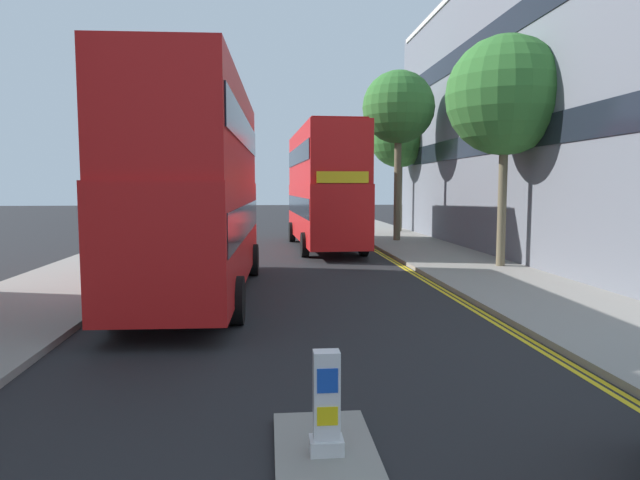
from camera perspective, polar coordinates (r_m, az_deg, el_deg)
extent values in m
cube|color=gray|center=(18.56, 17.32, -3.71)|extent=(4.00, 80.00, 0.14)
cube|color=gray|center=(18.14, -24.26, -4.16)|extent=(4.00, 80.00, 0.14)
cube|color=yellow|center=(15.99, 13.09, -5.28)|extent=(0.10, 56.00, 0.01)
cube|color=yellow|center=(15.95, 12.54, -5.31)|extent=(0.10, 56.00, 0.01)
cube|color=gray|center=(6.47, 0.65, -21.06)|extent=(1.10, 2.20, 0.10)
cube|color=silver|center=(6.41, 0.65, -20.02)|extent=(0.36, 0.28, 0.16)
cube|color=white|center=(6.19, 0.66, -15.37)|extent=(0.28, 0.20, 0.95)
cube|color=blue|center=(6.03, 0.76, -14.04)|extent=(0.22, 0.01, 0.26)
cube|color=yellow|center=(6.16, 0.76, -17.37)|extent=(0.22, 0.01, 0.20)
cube|color=red|center=(15.48, -12.05, 0.88)|extent=(2.81, 10.87, 2.60)
cube|color=red|center=(15.49, -12.24, 10.32)|extent=(2.75, 10.65, 2.50)
cube|color=black|center=(15.46, -12.07, 1.99)|extent=(2.82, 10.44, 0.84)
cube|color=black|center=(15.50, -12.25, 10.69)|extent=(2.81, 10.22, 0.80)
cube|color=yellow|center=(20.77, -9.97, 6.32)|extent=(2.00, 0.12, 0.44)
cube|color=maroon|center=(15.66, -12.34, 15.06)|extent=(2.53, 9.78, 0.10)
cylinder|color=black|center=(19.09, -14.23, -2.02)|extent=(0.33, 1.05, 1.04)
cylinder|color=black|center=(18.79, -6.72, -2.01)|extent=(0.33, 1.05, 1.04)
cylinder|color=black|center=(12.66, -19.81, -5.90)|extent=(0.33, 1.05, 1.04)
cylinder|color=black|center=(12.20, -8.39, -6.05)|extent=(0.33, 1.05, 1.04)
cube|color=red|center=(26.92, 0.37, 2.87)|extent=(2.90, 10.88, 2.60)
cube|color=red|center=(26.93, 0.37, 8.30)|extent=(2.84, 10.67, 2.50)
cube|color=black|center=(26.91, 0.37, 3.51)|extent=(2.91, 10.45, 0.84)
cube|color=black|center=(26.94, 0.37, 8.51)|extent=(2.89, 10.24, 0.80)
cube|color=yellow|center=(21.58, 2.31, 6.36)|extent=(2.00, 0.13, 0.44)
cube|color=maroon|center=(27.03, 0.37, 11.05)|extent=(2.61, 9.80, 0.10)
cylinder|color=black|center=(23.93, 4.42, -0.40)|extent=(0.34, 1.05, 1.04)
cylinder|color=black|center=(23.55, -1.55, -0.48)|extent=(0.34, 1.05, 1.04)
cylinder|color=black|center=(30.49, 1.84, 0.86)|extent=(0.34, 1.05, 1.04)
cylinder|color=black|center=(30.19, -2.84, 0.81)|extent=(0.34, 1.05, 1.04)
cylinder|color=#6B6047|center=(29.81, 7.83, 5.52)|extent=(0.36, 0.36, 5.75)
cylinder|color=#6B6047|center=(30.13, 9.41, 12.02)|extent=(0.27, 1.60, 1.17)
cylinder|color=#6B6047|center=(30.46, 6.77, 11.93)|extent=(1.24, 1.08, 1.12)
cylinder|color=#6B6047|center=(29.56, 7.42, 11.79)|extent=(0.85, 0.80, 0.78)
sphere|color=#33702D|center=(30.09, 7.93, 13.15)|extent=(3.72, 3.72, 3.72)
cylinder|color=#6B6047|center=(20.86, 17.92, 3.92)|extent=(0.30, 0.30, 4.70)
cylinder|color=#6B6047|center=(21.09, 19.79, 11.42)|extent=(0.43, 1.24, 0.93)
cylinder|color=#6B6047|center=(21.57, 17.88, 11.32)|extent=(1.23, 0.42, 0.92)
cylinder|color=#6B6047|center=(20.96, 16.16, 11.78)|extent=(0.60, 1.43, 1.08)
cylinder|color=#6B6047|center=(20.45, 17.50, 11.66)|extent=(0.94, 0.96, 0.91)
cylinder|color=#6B6047|center=(20.44, 18.98, 11.70)|extent=(1.31, 0.22, 0.96)
sphere|color=#33702D|center=(21.09, 18.21, 13.68)|extent=(4.10, 4.10, 4.10)
cylinder|color=#6B6047|center=(35.96, 7.96, 4.68)|extent=(0.41, 0.41, 4.74)
cylinder|color=#6B6047|center=(36.14, 9.24, 9.27)|extent=(0.30, 1.57, 1.15)
cylinder|color=#6B6047|center=(36.62, 8.15, 9.05)|extent=(1.19, 0.55, 0.91)
cylinder|color=#6B6047|center=(36.16, 7.37, 8.92)|extent=(0.57, 0.84, 0.69)
cylinder|color=#6B6047|center=(35.57, 7.41, 9.18)|extent=(0.87, 1.06, 0.93)
cylinder|color=#6B6047|center=(35.39, 8.38, 9.29)|extent=(1.44, 0.24, 1.05)
sphere|color=#33702D|center=(36.09, 8.04, 10.24)|extent=(3.75, 3.75, 3.75)
cube|color=slate|center=(27.74, 25.91, 11.80)|extent=(10.00, 28.00, 12.56)
cube|color=black|center=(26.06, 16.15, 18.76)|extent=(0.04, 24.64, 1.00)
cube|color=black|center=(25.40, 15.90, 9.36)|extent=(0.04, 24.64, 1.00)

